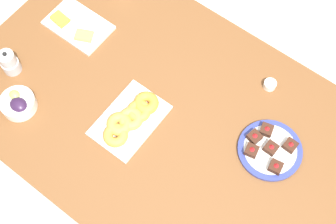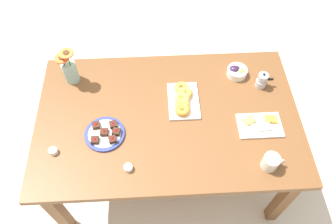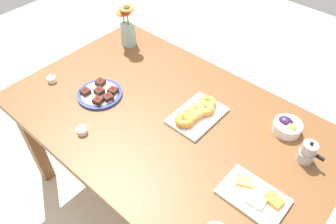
% 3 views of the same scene
% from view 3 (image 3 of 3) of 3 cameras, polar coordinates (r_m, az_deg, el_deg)
% --- Properties ---
extents(ground_plane, '(6.00, 6.00, 0.00)m').
position_cam_3_polar(ground_plane, '(2.19, 0.00, -14.49)').
color(ground_plane, beige).
extents(dining_table, '(1.60, 1.00, 0.74)m').
position_cam_3_polar(dining_table, '(1.66, 0.00, -3.04)').
color(dining_table, brown).
rests_on(dining_table, ground_plane).
extents(grape_bowl, '(0.13, 0.13, 0.07)m').
position_cam_3_polar(grape_bowl, '(1.62, 20.03, -2.34)').
color(grape_bowl, white).
rests_on(grape_bowl, dining_table).
extents(cheese_platter, '(0.26, 0.17, 0.03)m').
position_cam_3_polar(cheese_platter, '(1.37, 14.82, -13.94)').
color(cheese_platter, white).
rests_on(cheese_platter, dining_table).
extents(croissant_platter, '(0.19, 0.28, 0.05)m').
position_cam_3_polar(croissant_platter, '(1.59, 5.06, -0.14)').
color(croissant_platter, white).
rests_on(croissant_platter, dining_table).
extents(jam_cup_honey, '(0.05, 0.05, 0.03)m').
position_cam_3_polar(jam_cup_honey, '(1.90, -19.61, 5.40)').
color(jam_cup_honey, white).
rests_on(jam_cup_honey, dining_table).
extents(jam_cup_berry, '(0.05, 0.05, 0.03)m').
position_cam_3_polar(jam_cup_berry, '(1.57, -14.74, -3.14)').
color(jam_cup_berry, white).
rests_on(jam_cup_berry, dining_table).
extents(dessert_plate, '(0.23, 0.23, 0.05)m').
position_cam_3_polar(dessert_plate, '(1.74, -11.76, 3.16)').
color(dessert_plate, navy).
rests_on(dessert_plate, dining_table).
extents(flower_vase, '(0.13, 0.10, 0.26)m').
position_cam_3_polar(flower_vase, '(2.06, -6.99, 13.80)').
color(flower_vase, '#99C1B7').
rests_on(flower_vase, dining_table).
extents(moka_pot, '(0.11, 0.07, 0.12)m').
position_cam_3_polar(moka_pot, '(1.52, 23.11, -6.53)').
color(moka_pot, '#B7B7BC').
rests_on(moka_pot, dining_table).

